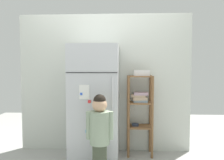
# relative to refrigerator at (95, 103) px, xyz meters

# --- Properties ---
(ground_plane) EXTENTS (6.00, 6.00, 0.00)m
(ground_plane) POSITION_rel_refrigerator_xyz_m (0.10, -0.02, -0.79)
(ground_plane) COLOR #999993
(kitchen_wall_back) EXTENTS (2.59, 0.03, 2.08)m
(kitchen_wall_back) POSITION_rel_refrigerator_xyz_m (0.10, 0.35, 0.25)
(kitchen_wall_back) COLOR silver
(kitchen_wall_back) RESTS_ON ground
(refrigerator) EXTENTS (0.65, 0.68, 1.58)m
(refrigerator) POSITION_rel_refrigerator_xyz_m (0.00, 0.00, 0.00)
(refrigerator) COLOR silver
(refrigerator) RESTS_ON ground
(child_standing) EXTENTS (0.31, 0.23, 0.97)m
(child_standing) POSITION_rel_refrigerator_xyz_m (0.12, -0.53, -0.20)
(child_standing) COLOR #414938
(child_standing) RESTS_ON ground
(pantry_shelf_unit) EXTENTS (0.37, 0.28, 1.16)m
(pantry_shelf_unit) POSITION_rel_refrigerator_xyz_m (0.63, 0.18, -0.07)
(pantry_shelf_unit) COLOR brown
(pantry_shelf_unit) RESTS_ON ground
(fruit_bin) EXTENTS (0.22, 0.15, 0.08)m
(fruit_bin) POSITION_rel_refrigerator_xyz_m (0.65, 0.19, 0.40)
(fruit_bin) COLOR white
(fruit_bin) RESTS_ON pantry_shelf_unit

